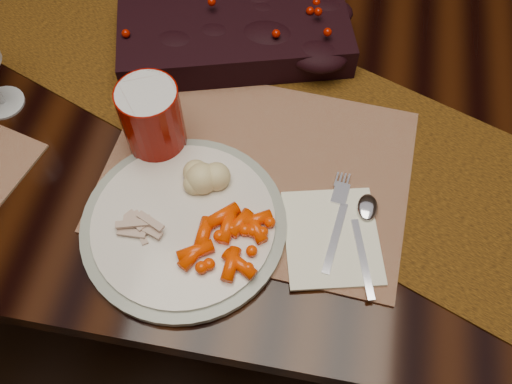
% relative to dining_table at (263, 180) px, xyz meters
% --- Properties ---
extents(floor, '(5.00, 5.00, 0.00)m').
position_rel_dining_table_xyz_m(floor, '(0.00, 0.00, -0.38)').
color(floor, black).
rests_on(floor, ground).
extents(dining_table, '(1.80, 1.00, 0.75)m').
position_rel_dining_table_xyz_m(dining_table, '(0.00, 0.00, 0.00)').
color(dining_table, black).
rests_on(dining_table, floor).
extents(table_runner, '(1.59, 0.89, 0.00)m').
position_rel_dining_table_xyz_m(table_runner, '(0.02, -0.09, 0.38)').
color(table_runner, '#311802').
rests_on(table_runner, dining_table).
extents(centerpiece, '(0.43, 0.30, 0.08)m').
position_rel_dining_table_xyz_m(centerpiece, '(-0.06, 0.04, 0.42)').
color(centerpiece, black).
rests_on(centerpiece, table_runner).
extents(placemat_main, '(0.48, 0.36, 0.00)m').
position_rel_dining_table_xyz_m(placemat_main, '(0.03, -0.21, 0.38)').
color(placemat_main, brown).
rests_on(placemat_main, dining_table).
extents(dinner_plate, '(0.36, 0.36, 0.02)m').
position_rel_dining_table_xyz_m(dinner_plate, '(-0.06, -0.33, 0.39)').
color(dinner_plate, silver).
rests_on(dinner_plate, placemat_main).
extents(baby_carrots, '(0.12, 0.11, 0.02)m').
position_rel_dining_table_xyz_m(baby_carrots, '(0.01, -0.35, 0.40)').
color(baby_carrots, '#ED3900').
rests_on(baby_carrots, dinner_plate).
extents(mashed_potatoes, '(0.10, 0.09, 0.04)m').
position_rel_dining_table_xyz_m(mashed_potatoes, '(-0.05, -0.25, 0.42)').
color(mashed_potatoes, beige).
rests_on(mashed_potatoes, dinner_plate).
extents(turkey_shreds, '(0.07, 0.07, 0.02)m').
position_rel_dining_table_xyz_m(turkey_shreds, '(-0.11, -0.36, 0.40)').
color(turkey_shreds, '#CCA997').
rests_on(turkey_shreds, dinner_plate).
extents(napkin, '(0.16, 0.18, 0.01)m').
position_rel_dining_table_xyz_m(napkin, '(0.15, -0.31, 0.38)').
color(napkin, white).
rests_on(napkin, placemat_main).
extents(fork, '(0.04, 0.15, 0.00)m').
position_rel_dining_table_xyz_m(fork, '(0.15, -0.29, 0.39)').
color(fork, '#B0B3C3').
rests_on(fork, napkin).
extents(spoon, '(0.07, 0.15, 0.00)m').
position_rel_dining_table_xyz_m(spoon, '(0.20, -0.31, 0.39)').
color(spoon, silver).
rests_on(spoon, napkin).
extents(red_cup, '(0.09, 0.09, 0.12)m').
position_rel_dining_table_xyz_m(red_cup, '(-0.14, -0.20, 0.44)').
color(red_cup, '#7A0800').
rests_on(red_cup, placemat_main).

